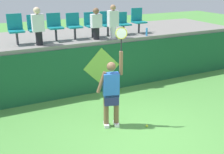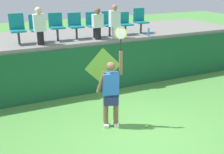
# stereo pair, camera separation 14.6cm
# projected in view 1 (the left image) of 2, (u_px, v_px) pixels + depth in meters

# --- Properties ---
(ground_plane) EXTENTS (40.00, 40.00, 0.00)m
(ground_plane) POSITION_uv_depth(u_px,v_px,m) (138.00, 134.00, 6.83)
(ground_plane) COLOR #519342
(court_back_wall) EXTENTS (12.35, 0.20, 1.57)m
(court_back_wall) POSITION_uv_depth(u_px,v_px,m) (91.00, 70.00, 9.08)
(court_back_wall) COLOR #195633
(court_back_wall) RESTS_ON ground_plane
(spectator_platform) EXTENTS (12.35, 2.99, 0.12)m
(spectator_platform) POSITION_uv_depth(u_px,v_px,m) (76.00, 36.00, 10.02)
(spectator_platform) COLOR gray
(spectator_platform) RESTS_ON court_back_wall
(tennis_player) EXTENTS (0.74, 0.35, 2.53)m
(tennis_player) POSITION_uv_depth(u_px,v_px,m) (111.00, 91.00, 6.92)
(tennis_player) COLOR white
(tennis_player) RESTS_ON ground_plane
(tennis_ball) EXTENTS (0.07, 0.07, 0.07)m
(tennis_ball) POSITION_uv_depth(u_px,v_px,m) (147.00, 126.00, 7.15)
(tennis_ball) COLOR #D1E533
(tennis_ball) RESTS_ON ground_plane
(water_bottle) EXTENTS (0.07, 0.07, 0.28)m
(water_bottle) POSITION_uv_depth(u_px,v_px,m) (147.00, 32.00, 9.66)
(water_bottle) COLOR #338CE5
(water_bottle) RESTS_ON spectator_platform
(stadium_chair_0) EXTENTS (0.44, 0.42, 0.90)m
(stadium_chair_0) POSITION_uv_depth(u_px,v_px,m) (16.00, 28.00, 8.34)
(stadium_chair_0) COLOR #38383D
(stadium_chair_0) RESTS_ON spectator_platform
(stadium_chair_1) EXTENTS (0.44, 0.42, 0.84)m
(stadium_chair_1) POSITION_uv_depth(u_px,v_px,m) (35.00, 27.00, 8.58)
(stadium_chair_1) COLOR #38383D
(stadium_chair_1) RESTS_ON spectator_platform
(stadium_chair_2) EXTENTS (0.44, 0.42, 0.86)m
(stadium_chair_2) POSITION_uv_depth(u_px,v_px,m) (55.00, 25.00, 8.82)
(stadium_chair_2) COLOR #38383D
(stadium_chair_2) RESTS_ON spectator_platform
(stadium_chair_3) EXTENTS (0.44, 0.42, 0.83)m
(stadium_chair_3) POSITION_uv_depth(u_px,v_px,m) (74.00, 24.00, 9.09)
(stadium_chair_3) COLOR #38383D
(stadium_chair_3) RESTS_ON spectator_platform
(stadium_chair_4) EXTENTS (0.44, 0.42, 0.82)m
(stadium_chair_4) POSITION_uv_depth(u_px,v_px,m) (92.00, 23.00, 9.34)
(stadium_chair_4) COLOR #38383D
(stadium_chair_4) RESTS_ON spectator_platform
(stadium_chair_5) EXTENTS (0.44, 0.42, 0.82)m
(stadium_chair_5) POSITION_uv_depth(u_px,v_px,m) (107.00, 23.00, 9.58)
(stadium_chair_5) COLOR #38383D
(stadium_chair_5) RESTS_ON spectator_platform
(stadium_chair_6) EXTENTS (0.44, 0.42, 0.76)m
(stadium_chair_6) POSITION_uv_depth(u_px,v_px,m) (123.00, 22.00, 9.84)
(stadium_chair_6) COLOR #38383D
(stadium_chair_6) RESTS_ON spectator_platform
(stadium_chair_7) EXTENTS (0.44, 0.42, 0.88)m
(stadium_chair_7) POSITION_uv_depth(u_px,v_px,m) (138.00, 19.00, 10.09)
(stadium_chair_7) COLOR #38383D
(stadium_chair_7) RESTS_ON spectator_platform
(spectator_0) EXTENTS (0.34, 0.20, 1.11)m
(spectator_0) POSITION_uv_depth(u_px,v_px,m) (38.00, 26.00, 8.19)
(spectator_0) COLOR black
(spectator_0) RESTS_ON spectator_platform
(spectator_1) EXTENTS (0.34, 0.20, 1.09)m
(spectator_1) POSITION_uv_depth(u_px,v_px,m) (113.00, 21.00, 9.15)
(spectator_1) COLOR white
(spectator_1) RESTS_ON spectator_platform
(spectator_2) EXTENTS (0.34, 0.20, 1.01)m
(spectator_2) POSITION_uv_depth(u_px,v_px,m) (96.00, 23.00, 8.98)
(spectator_2) COLOR black
(spectator_2) RESTS_ON spectator_platform
(wall_signage_mount) EXTENTS (1.27, 0.01, 1.50)m
(wall_signage_mount) POSITION_uv_depth(u_px,v_px,m) (102.00, 91.00, 9.39)
(wall_signage_mount) COLOR #195633
(wall_signage_mount) RESTS_ON ground_plane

